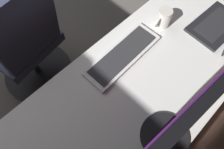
% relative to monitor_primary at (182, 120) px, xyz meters
% --- Properties ---
extents(desk, '(2.39, 0.63, 0.73)m').
position_rel_monitor_primary_xyz_m(desk, '(0.03, -0.22, -0.32)').
color(desk, white).
rests_on(desk, ground).
extents(monitor_primary, '(0.51, 0.20, 0.44)m').
position_rel_monitor_primary_xyz_m(monitor_primary, '(0.00, 0.00, 0.00)').
color(monitor_primary, black).
rests_on(monitor_primary, desk).
extents(keyboard_main, '(0.42, 0.15, 0.02)m').
position_rel_monitor_primary_xyz_m(keyboard_main, '(-0.16, -0.38, -0.24)').
color(keyboard_main, silver).
rests_on(keyboard_main, desk).
extents(coffee_mug, '(0.11, 0.07, 0.10)m').
position_rel_monitor_primary_xyz_m(coffee_mug, '(-0.45, -0.37, -0.20)').
color(coffee_mug, silver).
rests_on(coffee_mug, desk).
extents(office_chair, '(0.56, 0.58, 0.97)m').
position_rel_monitor_primary_xyz_m(office_chair, '(0.10, -0.99, -0.53)').
color(office_chair, '#383D56').
rests_on(office_chair, ground).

